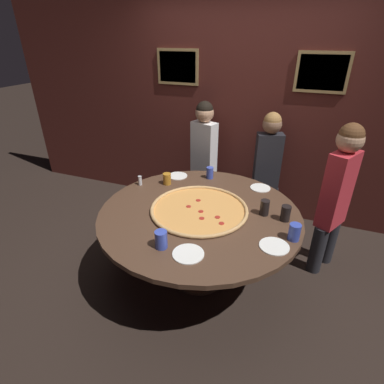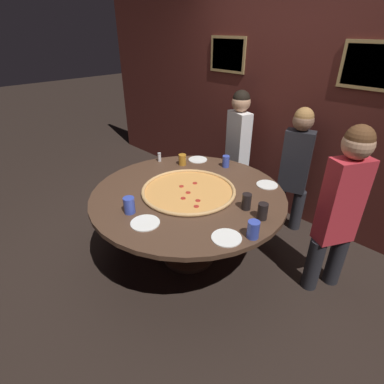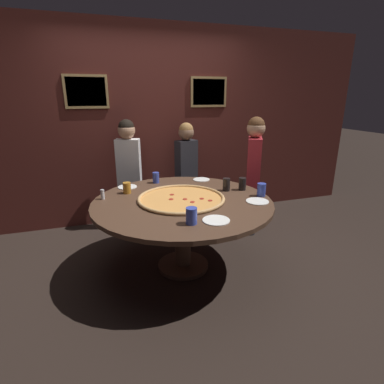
{
  "view_description": "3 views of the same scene",
  "coord_description": "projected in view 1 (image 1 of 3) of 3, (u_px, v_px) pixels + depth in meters",
  "views": [
    {
      "loc": [
        0.73,
        -2.08,
        2.1
      ],
      "look_at": [
        -0.1,
        0.09,
        0.86
      ],
      "focal_mm": 28.0,
      "sensor_mm": 36.0,
      "label": 1
    },
    {
      "loc": [
        1.7,
        -1.62,
        2.05
      ],
      "look_at": [
        0.08,
        -0.03,
        0.79
      ],
      "focal_mm": 28.0,
      "sensor_mm": 36.0,
      "label": 2
    },
    {
      "loc": [
        -0.75,
        -2.63,
        1.71
      ],
      "look_at": [
        0.1,
        -0.0,
        0.81
      ],
      "focal_mm": 28.0,
      "sensor_mm": 36.0,
      "label": 3
    }
  ],
  "objects": [
    {
      "name": "white_plate_beside_cup",
      "position": [
        188.0,
        254.0,
        2.08
      ],
      "size": [
        0.22,
        0.22,
        0.01
      ],
      "primitive_type": "cylinder",
      "color": "white",
      "rests_on": "dining_table"
    },
    {
      "name": "drink_cup_near_right",
      "position": [
        210.0,
        173.0,
        3.15
      ],
      "size": [
        0.07,
        0.07,
        0.12
      ],
      "primitive_type": "cylinder",
      "color": "#384CB7",
      "rests_on": "dining_table"
    },
    {
      "name": "drink_cup_far_right",
      "position": [
        294.0,
        232.0,
        2.21
      ],
      "size": [
        0.09,
        0.09,
        0.13
      ],
      "primitive_type": "cylinder",
      "color": "#384CB7",
      "rests_on": "dining_table"
    },
    {
      "name": "drink_cup_far_left",
      "position": [
        167.0,
        179.0,
        3.03
      ],
      "size": [
        0.08,
        0.08,
        0.12
      ],
      "primitive_type": "cylinder",
      "color": "#BC7A23",
      "rests_on": "dining_table"
    },
    {
      "name": "white_plate_right_side",
      "position": [
        178.0,
        176.0,
        3.22
      ],
      "size": [
        0.21,
        0.21,
        0.01
      ],
      "primitive_type": "cylinder",
      "color": "white",
      "rests_on": "dining_table"
    },
    {
      "name": "ground_plane",
      "position": [
        199.0,
        275.0,
        2.94
      ],
      "size": [
        24.0,
        24.0,
        0.0
      ],
      "primitive_type": "plane",
      "color": "black"
    },
    {
      "name": "drink_cup_front_edge",
      "position": [
        286.0,
        213.0,
        2.43
      ],
      "size": [
        0.08,
        0.08,
        0.13
      ],
      "primitive_type": "cylinder",
      "color": "black",
      "rests_on": "dining_table"
    },
    {
      "name": "diner_side_right",
      "position": [
        267.0,
        164.0,
        3.42
      ],
      "size": [
        0.36,
        0.23,
        1.37
      ],
      "rotation": [
        0.0,
        0.0,
        -2.82
      ],
      "color": "#232328",
      "rests_on": "ground_plane"
    },
    {
      "name": "drink_cup_centre_back",
      "position": [
        161.0,
        240.0,
        2.12
      ],
      "size": [
        0.09,
        0.09,
        0.13
      ],
      "primitive_type": "cylinder",
      "color": "#384CB7",
      "rests_on": "dining_table"
    },
    {
      "name": "dining_table",
      "position": [
        199.0,
        222.0,
        2.64
      ],
      "size": [
        1.74,
        1.74,
        0.74
      ],
      "color": "#4C3323",
      "rests_on": "ground_plane"
    },
    {
      "name": "back_wall",
      "position": [
        242.0,
        110.0,
        3.53
      ],
      "size": [
        6.4,
        0.08,
        2.6
      ],
      "color": "#4C1E19",
      "rests_on": "ground_plane"
    },
    {
      "name": "diner_far_right",
      "position": [
        204.0,
        153.0,
        3.66
      ],
      "size": [
        0.38,
        0.24,
        1.43
      ],
      "rotation": [
        0.0,
        0.0,
        2.84
      ],
      "color": "#232328",
      "rests_on": "ground_plane"
    },
    {
      "name": "diner_centre_back",
      "position": [
        337.0,
        193.0,
        2.69
      ],
      "size": [
        0.29,
        0.38,
        1.47
      ],
      "rotation": [
        0.0,
        0.0,
        -2.07
      ],
      "color": "#232328",
      "rests_on": "ground_plane"
    },
    {
      "name": "giant_pizza",
      "position": [
        199.0,
        209.0,
        2.6
      ],
      "size": [
        0.85,
        0.85,
        0.03
      ],
      "color": "#E0994C",
      "rests_on": "dining_table"
    },
    {
      "name": "white_plate_near_front",
      "position": [
        274.0,
        246.0,
        2.16
      ],
      "size": [
        0.22,
        0.22,
        0.01
      ],
      "primitive_type": "cylinder",
      "color": "white",
      "rests_on": "dining_table"
    },
    {
      "name": "white_plate_far_back",
      "position": [
        260.0,
        188.0,
        2.97
      ],
      "size": [
        0.2,
        0.2,
        0.01
      ],
      "primitive_type": "cylinder",
      "color": "white",
      "rests_on": "dining_table"
    },
    {
      "name": "condiment_shaker",
      "position": [
        140.0,
        180.0,
        3.02
      ],
      "size": [
        0.04,
        0.04,
        0.1
      ],
      "color": "silver",
      "rests_on": "dining_table"
    },
    {
      "name": "drink_cup_beside_pizza",
      "position": [
        265.0,
        208.0,
        2.51
      ],
      "size": [
        0.08,
        0.08,
        0.14
      ],
      "primitive_type": "cylinder",
      "color": "black",
      "rests_on": "dining_table"
    }
  ]
}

